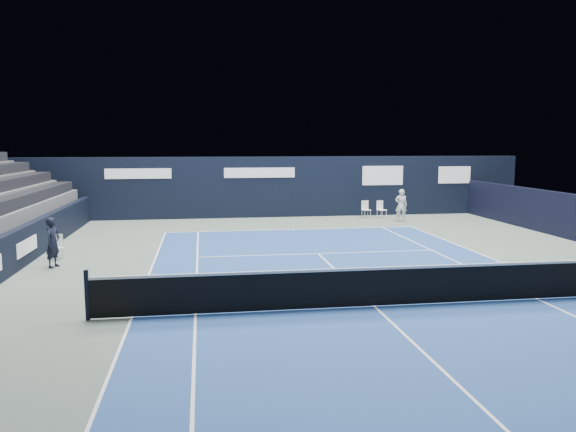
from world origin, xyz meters
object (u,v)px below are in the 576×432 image
Objects in this scene: folding_chair_back_b at (381,208)px; line_judge_chair at (57,245)px; tennis_player at (401,205)px; tennis_net at (375,286)px; folding_chair_back_a at (366,208)px.

folding_chair_back_b reaches higher than line_judge_chair.
folding_chair_back_b is 16.09m from line_judge_chair.
line_judge_chair is 0.52× the size of tennis_player.
tennis_net reaches higher than folding_chair_back_b.
tennis_player reaches higher than tennis_net.
folding_chair_back_b is at bearing 71.40° from tennis_net.
folding_chair_back_b is 1.08× the size of line_judge_chair.
folding_chair_back_b is (0.75, -0.18, 0.01)m from folding_chair_back_a.
folding_chair_back_a is 0.99× the size of folding_chair_back_b.
tennis_player is (0.56, -1.40, 0.29)m from folding_chair_back_b.
folding_chair_back_a is 0.55× the size of tennis_player.
tennis_net is at bearing -112.36° from tennis_player.
line_judge_chair is (-13.01, -8.50, -0.03)m from folding_chair_back_a.
folding_chair_back_b is 0.56× the size of tennis_player.
folding_chair_back_a is 15.95m from tennis_net.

